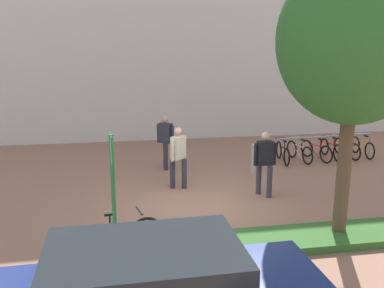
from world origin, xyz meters
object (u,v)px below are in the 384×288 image
Objects in this scene: parking_sign_post at (113,179)px; person_suited_dark at (165,138)px; bike_at_sign at (120,236)px; bollard_steel at (254,158)px; person_suited_navy at (265,160)px; bike_rack_cluster at (324,149)px; person_shirt_white at (178,154)px; tree_sidewalk at (355,40)px.

parking_sign_post is 5.94m from person_suited_dark.
bike_at_sign is 0.96× the size of person_suited_dark.
person_suited_navy is at bearing -100.37° from bollard_steel.
bollard_steel reaches higher than bike_rack_cluster.
bike_at_sign is (0.09, 0.18, -1.21)m from parking_sign_post.
bike_rack_cluster is 5.54m from person_suited_dark.
person_suited_dark is at bearing 127.55° from person_suited_navy.
parking_sign_post is at bearing -114.84° from person_shirt_white.
tree_sidewalk is 3.27× the size of person_suited_navy.
tree_sidewalk is 4.08m from person_suited_navy.
person_shirt_white reaches higher than bike_rack_cluster.
person_suited_dark is (-2.26, 2.94, 0.00)m from person_suited_navy.
person_suited_navy is (-0.38, -2.05, 0.53)m from bollard_steel.
person_suited_dark is (1.60, 5.69, -0.57)m from parking_sign_post.
person_shirt_white is (-5.37, -2.16, 0.64)m from bike_rack_cluster.
bollard_steel is 2.15m from person_suited_navy.
bike_at_sign is 0.96× the size of person_shirt_white.
person_suited_navy is at bearing -24.45° from person_shirt_white.
bike_at_sign is at bearing -131.81° from bollard_steel.
person_suited_navy and person_suited_dark have the same top height.
parking_sign_post reaches higher than person_suited_dark.
person_shirt_white is at bearing 128.04° from tree_sidewalk.
parking_sign_post is at bearing -131.35° from bollard_steel.
tree_sidewalk is 3.39× the size of bike_at_sign.
bollard_steel is 2.78m from person_shirt_white.
person_shirt_white and person_suited_dark have the same top height.
person_suited_navy reaches higher than bike_at_sign.
parking_sign_post is 1.38× the size of person_shirt_white.
person_shirt_white is 2.34m from person_suited_navy.
bike_at_sign is at bearing -140.87° from bike_rack_cluster.
tree_sidewalk is at bearing -51.96° from person_shirt_white.
person_shirt_white is (1.63, 3.54, 0.63)m from bike_at_sign.
person_suited_dark is at bearing 161.47° from bollard_steel.
tree_sidewalk is 5.50m from person_shirt_white.
person_suited_dark reaches higher than bike_rack_cluster.
person_suited_navy reaches higher than bollard_steel.
bike_rack_cluster is (2.54, 5.78, -3.65)m from tree_sidewalk.
bike_rack_cluster is at bearing 20.49° from bollard_steel.
parking_sign_post is at bearing -140.36° from bike_rack_cluster.
person_shirt_white is 1.00× the size of person_suited_navy.
bike_rack_cluster is 3.06m from bollard_steel.
person_shirt_white is at bearing -156.62° from bollard_steel.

